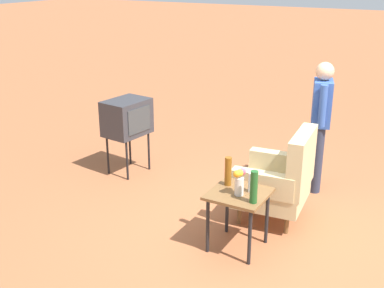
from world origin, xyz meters
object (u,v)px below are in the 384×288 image
(tv_on_stand, at_px, (127,118))
(bottle_tall_amber, at_px, (228,171))
(flower_vase, at_px, (239,181))
(armchair, at_px, (280,179))
(person_standing, at_px, (320,119))
(bottle_wine_green, at_px, (254,187))
(side_table, at_px, (239,201))
(bottle_short_clear, at_px, (251,182))

(tv_on_stand, height_order, bottle_tall_amber, tv_on_stand)
(bottle_tall_amber, distance_m, flower_vase, 0.24)
(armchair, relative_size, person_standing, 0.65)
(person_standing, height_order, bottle_tall_amber, person_standing)
(armchair, height_order, bottle_wine_green, armchair)
(side_table, bearing_deg, tv_on_stand, -116.33)
(bottle_tall_amber, height_order, bottle_wine_green, bottle_wine_green)
(flower_vase, bearing_deg, side_table, -155.76)
(person_standing, bearing_deg, bottle_tall_amber, -15.50)
(bottle_short_clear, bearing_deg, tv_on_stand, -113.75)
(bottle_wine_green, height_order, bottle_short_clear, bottle_wine_green)
(armchair, bearing_deg, side_table, -11.91)
(armchair, distance_m, bottle_tall_amber, 0.78)
(tv_on_stand, height_order, flower_vase, tv_on_stand)
(flower_vase, bearing_deg, bottle_tall_amber, -128.47)
(tv_on_stand, distance_m, flower_vase, 2.41)
(tv_on_stand, bearing_deg, person_standing, 106.70)
(tv_on_stand, relative_size, bottle_short_clear, 5.15)
(flower_vase, bearing_deg, bottle_short_clear, 146.87)
(bottle_short_clear, bearing_deg, person_standing, 173.50)
(armchair, height_order, flower_vase, armchair)
(side_table, xyz_separation_m, flower_vase, (0.05, 0.02, 0.24))
(bottle_tall_amber, bearing_deg, side_table, 57.97)
(person_standing, xyz_separation_m, bottle_short_clear, (1.70, -0.19, -0.22))
(tv_on_stand, xyz_separation_m, bottle_short_clear, (0.98, 2.22, -0.07))
(bottle_tall_amber, height_order, bottle_short_clear, bottle_tall_amber)
(tv_on_stand, height_order, bottle_wine_green, tv_on_stand)
(bottle_wine_green, height_order, flower_vase, bottle_wine_green)
(tv_on_stand, bearing_deg, bottle_tall_amber, 64.20)
(tv_on_stand, height_order, person_standing, person_standing)
(side_table, height_order, bottle_short_clear, bottle_short_clear)
(armchair, relative_size, side_table, 1.72)
(armchair, distance_m, person_standing, 1.11)
(side_table, bearing_deg, bottle_tall_amber, -122.03)
(side_table, relative_size, person_standing, 0.38)
(bottle_tall_amber, bearing_deg, tv_on_stand, -115.80)
(bottle_wine_green, bearing_deg, person_standing, 177.38)
(armchair, xyz_separation_m, tv_on_stand, (-0.29, -2.28, 0.28))
(bottle_tall_amber, bearing_deg, bottle_short_clear, 82.89)
(armchair, distance_m, flower_vase, 0.86)
(armchair, bearing_deg, bottle_wine_green, 2.80)
(bottle_short_clear, xyz_separation_m, flower_vase, (0.12, -0.08, 0.05))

